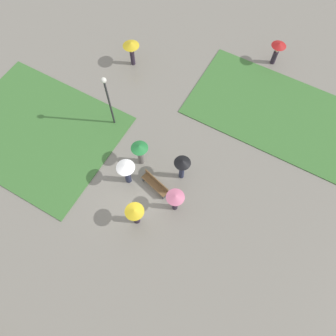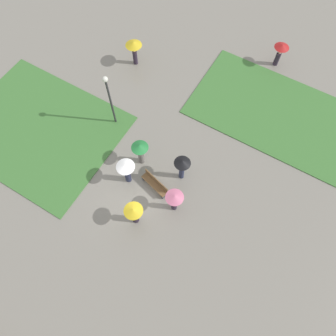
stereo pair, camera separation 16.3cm
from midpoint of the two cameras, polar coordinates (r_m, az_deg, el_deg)
The scene contains 12 objects.
ground_plane at distance 19.02m, azimuth -5.58°, elevation -4.38°, with size 90.00×90.00×0.00m, color gray.
lawn_patch_near at distance 22.41m, azimuth -22.04°, elevation 5.90°, with size 9.86×7.89×0.06m.
lawn_patch_far at distance 22.76m, azimuth 17.57°, elevation 9.59°, with size 10.66×6.31×0.06m.
park_bench at distance 18.66m, azimuth -2.43°, elevation -2.74°, with size 1.85×0.87×0.90m.
lamp_post at distance 19.32m, azimuth -10.70°, elevation 12.21°, with size 0.32×0.32×4.19m.
crowd_person_green at distance 18.68m, azimuth -5.16°, elevation 2.99°, with size 0.98×0.98×1.90m.
crowd_person_white at distance 18.14m, azimuth -7.54°, elevation -0.36°, with size 1.04×1.04×1.95m.
crowd_person_yellow at distance 17.30m, azimuth -6.03°, elevation -7.89°, with size 1.02×1.02×1.80m.
crowd_person_black at distance 18.05m, azimuth 2.23°, elevation 0.51°, with size 0.94×0.94×1.99m.
crowd_person_pink at distance 17.38m, azimuth 1.00°, elevation -5.44°, with size 0.99×0.99×1.83m.
lone_walker_far_path at distance 24.62m, azimuth 18.35°, elevation 19.11°, with size 1.00×1.00×1.78m.
lone_walker_mid_plaza at distance 23.43m, azimuth -6.63°, elevation 20.11°, with size 1.11×1.11×1.92m.
Camera 1 is at (4.95, -5.19, 17.61)m, focal length 35.00 mm.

